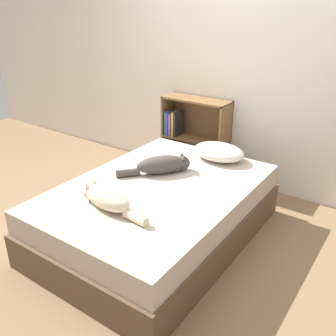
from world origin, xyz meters
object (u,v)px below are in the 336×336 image
(bed, at_px, (158,212))
(cat_light, at_px, (106,198))
(bookshelf, at_px, (194,136))
(pillow, at_px, (219,152))
(cat_dark, at_px, (163,165))

(bed, distance_m, cat_light, 0.56)
(bed, distance_m, bookshelf, 1.29)
(bookshelf, bearing_deg, cat_light, -79.84)
(pillow, height_order, cat_light, cat_light)
(bed, relative_size, cat_dark, 3.52)
(pillow, relative_size, bookshelf, 0.55)
(pillow, xyz_separation_m, cat_dark, (-0.25, -0.51, -0.00))
(cat_light, xyz_separation_m, cat_dark, (-0.01, 0.69, 0.00))
(pillow, xyz_separation_m, bookshelf, (-0.53, 0.46, -0.09))
(cat_dark, distance_m, bookshelf, 1.02)
(cat_light, bearing_deg, bookshelf, -73.62)
(bed, height_order, cat_light, cat_light)
(cat_light, bearing_deg, bed, -95.83)
(bed, height_order, cat_dark, cat_dark)
(pillow, bearing_deg, bookshelf, 138.92)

